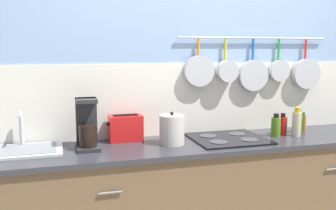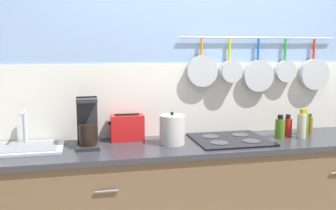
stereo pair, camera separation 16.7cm
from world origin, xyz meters
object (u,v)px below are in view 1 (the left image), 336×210
at_px(kettle, 172,130).
at_px(bottle_cooking_wine, 303,123).
at_px(toaster, 126,128).
at_px(bottle_olive_oil, 297,123).
at_px(coffee_maker, 87,127).
at_px(bottle_vinegar, 276,126).
at_px(bottle_sesame_oil, 298,122).
at_px(bottle_dish_soap, 283,125).

distance_m(kettle, bottle_cooking_wine, 1.13).
distance_m(toaster, bottle_olive_oil, 1.28).
xyz_separation_m(coffee_maker, bottle_vinegar, (1.39, -0.06, -0.06)).
height_order(coffee_maker, bottle_sesame_oil, coffee_maker).
height_order(bottle_vinegar, bottle_dish_soap, bottle_vinegar).
xyz_separation_m(bottle_vinegar, bottle_sesame_oil, (0.24, 0.06, 0.01)).
bearing_deg(bottle_sesame_oil, toaster, 175.11).
distance_m(coffee_maker, bottle_olive_oil, 1.55).
xyz_separation_m(coffee_maker, bottle_cooking_wine, (1.69, 0.04, -0.07)).
bearing_deg(coffee_maker, bottle_dish_soap, -0.97).
bearing_deg(bottle_cooking_wine, bottle_sesame_oil, -156.04).
relative_size(bottle_vinegar, bottle_dish_soap, 1.03).
distance_m(bottle_vinegar, bottle_dish_soap, 0.09).
bearing_deg(bottle_sesame_oil, coffee_maker, -179.70).
xyz_separation_m(bottle_vinegar, bottle_dish_soap, (0.08, 0.03, -0.00)).
bearing_deg(coffee_maker, bottle_olive_oil, -3.26).
bearing_deg(bottle_dish_soap, bottle_sesame_oil, 12.00).
bearing_deg(bottle_dish_soap, toaster, 172.88).
height_order(toaster, kettle, kettle).
bearing_deg(bottle_dish_soap, bottle_vinegar, -158.98).
relative_size(toaster, bottle_sesame_oil, 1.25).
height_order(bottle_olive_oil, bottle_cooking_wine, bottle_olive_oil).
bearing_deg(toaster, coffee_maker, -156.07).
xyz_separation_m(bottle_vinegar, bottle_cooking_wine, (0.31, 0.10, -0.01)).
relative_size(kettle, bottle_vinegar, 1.31).
bearing_deg(bottle_olive_oil, bottle_sesame_oil, 50.22).
xyz_separation_m(bottle_dish_soap, bottle_cooking_wine, (0.23, 0.06, -0.01)).
xyz_separation_m(kettle, bottle_vinegar, (0.82, 0.00, -0.03)).
bearing_deg(bottle_vinegar, bottle_sesame_oil, 15.13).
relative_size(kettle, bottle_sesame_oil, 1.13).
bearing_deg(bottle_olive_oil, bottle_dish_soap, 140.58).
relative_size(coffee_maker, kettle, 1.46).
relative_size(bottle_vinegar, bottle_cooking_wine, 1.12).
distance_m(coffee_maker, kettle, 0.57).
distance_m(bottle_vinegar, bottle_sesame_oil, 0.25).
bearing_deg(toaster, bottle_dish_soap, -7.12).
xyz_separation_m(toaster, bottle_olive_oil, (1.27, -0.21, 0.00)).
xyz_separation_m(toaster, kettle, (0.29, -0.18, 0.01)).
bearing_deg(bottle_vinegar, bottle_cooking_wine, 17.23).
distance_m(toaster, bottle_cooking_wine, 1.42).
relative_size(toaster, kettle, 1.11).
relative_size(bottle_vinegar, bottle_olive_oil, 0.80).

